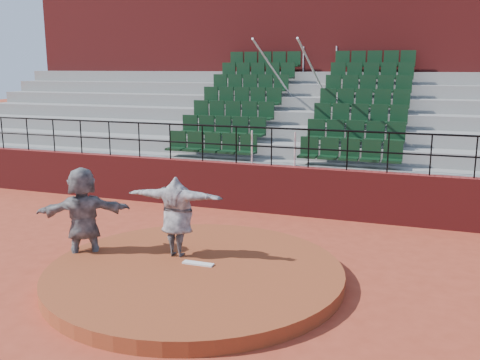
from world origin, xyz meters
The scene contains 9 objects.
ground centered at (0.00, 0.00, 0.00)m, with size 90.00×90.00×0.00m, color #A53C25.
pitchers_mound centered at (0.00, 0.00, 0.12)m, with size 5.50×5.50×0.25m, color brown.
pitching_rubber centered at (0.00, 0.15, 0.27)m, with size 0.60×0.15×0.03m, color white.
boundary_wall centered at (0.00, 5.00, 0.65)m, with size 24.00×0.30×1.30m, color maroon.
wall_railing centered at (0.00, 5.00, 2.03)m, with size 24.04×0.05×1.03m.
seating_deck centered at (0.00, 8.65, 1.43)m, with size 24.00×5.97×4.63m.
press_box_facade centered at (0.00, 12.60, 3.55)m, with size 24.00×3.00×7.10m, color maroon.
pitcher centered at (-0.58, 0.48, 1.04)m, with size 1.94×0.53×1.58m, color black.
fielder centered at (-2.45, 0.08, 0.99)m, with size 1.83×0.58×1.98m, color black.
Camera 1 is at (3.92, -8.52, 3.90)m, focal length 40.00 mm.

